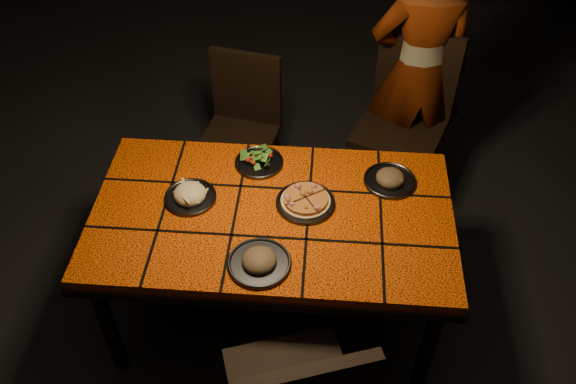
# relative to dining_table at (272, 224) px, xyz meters

# --- Properties ---
(room_shell) EXTENTS (6.04, 7.04, 3.08)m
(room_shell) POSITION_rel_dining_table_xyz_m (0.00, 0.00, 0.83)
(room_shell) COLOR black
(room_shell) RESTS_ON ground
(dining_table) EXTENTS (1.62, 0.92, 0.75)m
(dining_table) POSITION_rel_dining_table_xyz_m (0.00, 0.00, 0.00)
(dining_table) COLOR #EF4F07
(dining_table) RESTS_ON ground
(chair_far_left) EXTENTS (0.48, 0.48, 0.91)m
(chair_far_left) POSITION_rel_dining_table_xyz_m (-0.27, 0.93, -0.15)
(chair_far_left) COLOR black
(chair_far_left) RESTS_ON ground
(chair_far_right) EXTENTS (0.61, 0.61, 1.04)m
(chair_far_right) POSITION_rel_dining_table_xyz_m (0.67, 1.01, -0.08)
(chair_far_right) COLOR black
(chair_far_right) RESTS_ON ground
(diner) EXTENTS (0.60, 0.43, 1.57)m
(diner) POSITION_rel_dining_table_xyz_m (0.72, 1.10, 0.12)
(diner) COLOR brown
(diner) RESTS_ON ground
(plate_pizza) EXTENTS (0.31, 0.31, 0.04)m
(plate_pizza) POSITION_rel_dining_table_xyz_m (0.14, 0.06, 0.10)
(plate_pizza) COLOR #3E3E43
(plate_pizza) RESTS_ON dining_table
(plate_pasta) EXTENTS (0.24, 0.24, 0.08)m
(plate_pasta) POSITION_rel_dining_table_xyz_m (-0.38, 0.05, 0.10)
(plate_pasta) COLOR #3E3E43
(plate_pasta) RESTS_ON dining_table
(plate_salad) EXTENTS (0.23, 0.23, 0.07)m
(plate_salad) POSITION_rel_dining_table_xyz_m (-0.09, 0.31, 0.10)
(plate_salad) COLOR #3E3E43
(plate_salad) RESTS_ON dining_table
(plate_mushroom_a) EXTENTS (0.26, 0.26, 0.09)m
(plate_mushroom_a) POSITION_rel_dining_table_xyz_m (-0.02, -0.30, 0.10)
(plate_mushroom_a) COLOR #3E3E43
(plate_mushroom_a) RESTS_ON dining_table
(plate_mushroom_b) EXTENTS (0.24, 0.24, 0.08)m
(plate_mushroom_b) POSITION_rel_dining_table_xyz_m (0.53, 0.23, 0.10)
(plate_mushroom_b) COLOR #3E3E43
(plate_mushroom_b) RESTS_ON dining_table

